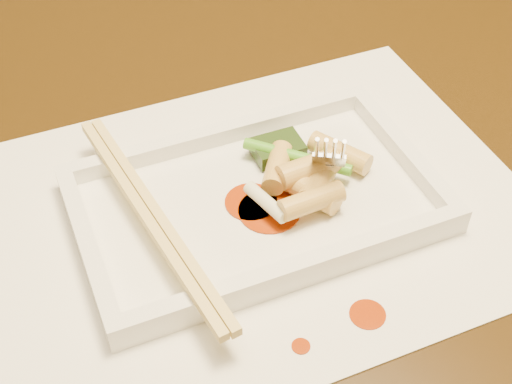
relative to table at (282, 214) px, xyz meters
name	(u,v)px	position (x,y,z in m)	size (l,w,h in m)	color
table	(282,214)	(0.00, 0.00, 0.00)	(1.40, 0.90, 0.75)	black
placemat	(256,210)	(-0.06, -0.08, 0.10)	(0.40, 0.30, 0.00)	white
sauce_splatter_a	(368,314)	(-0.03, -0.19, 0.10)	(0.02, 0.02, 0.00)	#9D2E04
sauce_splatter_b	(301,346)	(-0.08, -0.20, 0.10)	(0.01, 0.01, 0.00)	#9D2E04
plate_base	(256,205)	(-0.06, -0.08, 0.11)	(0.26, 0.16, 0.01)	white
plate_rim_far	(220,134)	(-0.06, 0.00, 0.12)	(0.26, 0.01, 0.01)	white
plate_rim_near	(299,268)	(-0.06, -0.15, 0.12)	(0.26, 0.01, 0.01)	white
plate_rim_left	(88,245)	(-0.18, -0.08, 0.12)	(0.01, 0.14, 0.01)	white
plate_rim_right	(404,151)	(0.07, -0.08, 0.12)	(0.01, 0.14, 0.01)	white
veg_piece	(278,148)	(-0.02, -0.04, 0.12)	(0.04, 0.03, 0.01)	black
scallion_white	(266,202)	(-0.06, -0.09, 0.12)	(0.01, 0.01, 0.04)	#EAEACC
scallion_green	(297,157)	(-0.02, -0.06, 0.12)	(0.01, 0.01, 0.09)	#3C9017
chopstick_a	(146,217)	(-0.14, -0.08, 0.13)	(0.01, 0.23, 0.01)	#DEC26F
chopstick_b	(157,214)	(-0.13, -0.08, 0.13)	(0.01, 0.23, 0.01)	#DEC26F
fork	(338,84)	(0.01, -0.06, 0.18)	(0.09, 0.10, 0.14)	silver
sauce_blob_0	(251,202)	(-0.06, -0.08, 0.11)	(0.04, 0.04, 0.00)	#9D2E04
sauce_blob_1	(269,211)	(-0.05, -0.09, 0.11)	(0.05, 0.05, 0.00)	#9D2E04
rice_cake_0	(340,153)	(0.02, -0.06, 0.12)	(0.02, 0.02, 0.05)	#DCC066
rice_cake_1	(277,168)	(-0.03, -0.06, 0.12)	(0.02, 0.02, 0.04)	#DCC066
rice_cake_2	(308,169)	(-0.02, -0.07, 0.13)	(0.02, 0.02, 0.05)	#DCC066
rice_cake_3	(318,182)	(-0.01, -0.08, 0.12)	(0.02, 0.02, 0.04)	#DCC066
rice_cake_4	(313,192)	(-0.02, -0.09, 0.12)	(0.02, 0.02, 0.04)	#DCC066
rice_cake_5	(312,201)	(-0.03, -0.11, 0.13)	(0.02, 0.02, 0.05)	#DCC066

